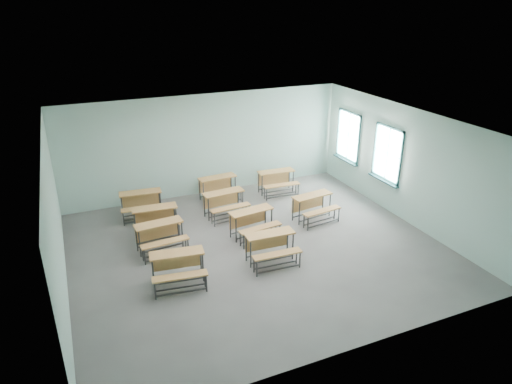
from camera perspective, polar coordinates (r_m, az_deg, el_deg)
room at (r=11.00m, az=0.46°, el=0.35°), size 9.04×8.04×3.24m
desk_unit_r0c0 at (r=10.21m, az=-9.74°, el=-8.91°), size 1.28×0.95×0.74m
desk_unit_r0c1 at (r=10.85m, az=1.93°, el=-6.51°), size 1.22×0.85×0.74m
desk_unit_r1c0 at (r=11.55m, az=-11.86°, el=-5.06°), size 1.24×0.88×0.74m
desk_unit_r1c1 at (r=11.97m, az=-0.35°, el=-3.49°), size 1.27×0.93×0.74m
desk_unit_r1c2 at (r=12.98m, az=7.27°, el=-1.48°), size 1.27×0.94×0.74m
desk_unit_r2c0 at (r=12.41m, az=-12.44°, el=-3.06°), size 1.24×0.88×0.74m
desk_unit_r2c1 at (r=13.10m, az=-3.88°, el=-1.09°), size 1.24×0.89×0.74m
desk_unit_r3c0 at (r=13.47m, az=-14.16°, el=-1.08°), size 1.25×0.90×0.74m
desk_unit_r3c1 at (r=14.21m, az=-4.66°, el=0.87°), size 1.24×0.88×0.74m
desk_unit_r3c2 at (r=14.66m, az=2.67°, el=1.65°), size 1.22×0.86×0.74m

